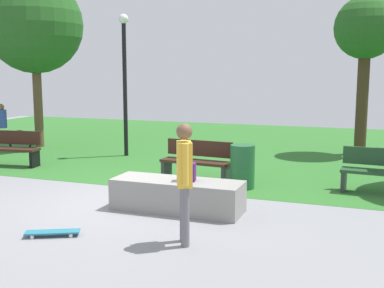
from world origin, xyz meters
name	(u,v)px	position (x,y,z in m)	size (l,w,h in m)	color
ground_plane	(126,202)	(0.00, 0.00, 0.00)	(28.00, 28.00, 0.00)	gray
grass_lawn	(232,145)	(0.00, 7.51, 0.00)	(26.60, 12.97, 0.01)	#2D6B28
concrete_ledge	(177,195)	(1.13, -0.20, 0.28)	(2.33, 0.78, 0.55)	gray
backpack_on_ledge	(187,172)	(1.32, -0.19, 0.71)	(0.28, 0.20, 0.32)	#4C1E66
skater_performing_trick	(184,174)	(1.86, -1.72, 1.02)	(0.32, 0.40, 1.74)	slate
skateboard_by_ledge	(52,232)	(-0.12, -2.11, 0.06)	(0.80, 0.54, 0.08)	teal
park_bench_far_left	(10,147)	(-4.53, 2.13, 0.48)	(1.65, 0.68, 0.91)	#331E14
park_bench_center_lawn	(197,160)	(0.67, 2.12, 0.48)	(1.64, 0.61, 0.91)	#331E14
park_bench_near_path	(383,170)	(4.57, 2.33, 0.48)	(1.63, 0.58, 0.91)	#1E4223
tree_young_birch	(366,32)	(4.05, 7.20, 3.59)	(1.82, 1.82, 4.63)	#42301E
tree_slender_maple	(34,26)	(-5.89, 5.09, 3.90)	(3.07, 3.07, 5.46)	brown
lamp_post	(125,71)	(-2.39, 4.52, 2.48)	(0.28, 0.28, 4.06)	black
trash_bin	(242,167)	(1.80, 1.81, 0.46)	(0.52, 0.52, 0.93)	#1E592D
cyclist_on_bicycle	(2,132)	(-6.22, 3.73, 0.63)	(1.75, 0.62, 1.52)	black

